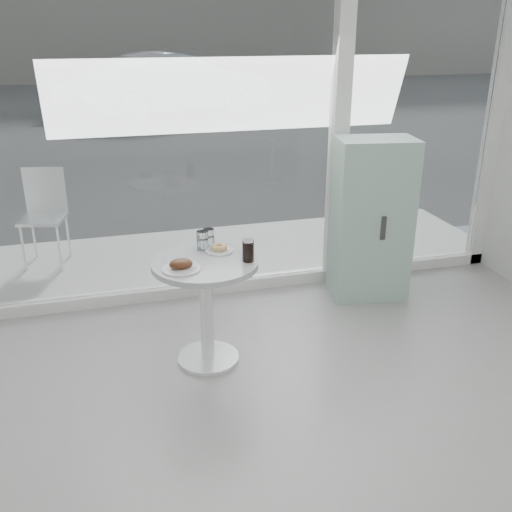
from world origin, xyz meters
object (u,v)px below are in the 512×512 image
object	(u,v)px
car_silver	(176,85)
car_white	(128,89)
water_tumbler_a	(203,241)
patio_chair	(44,210)
cola_glass	(248,251)
plate_fritter	(182,266)
mint_cabinet	(371,220)
main_table	(206,290)
plate_donut	(219,249)
water_tumbler_b	(209,239)

from	to	relation	value
car_silver	car_white	bearing A→B (deg)	50.78
car_white	water_tumbler_a	xyz separation A→B (m)	(-0.25, -12.31, 0.16)
patio_chair	cola_glass	xyz separation A→B (m)	(1.46, -2.23, 0.27)
plate_fritter	cola_glass	size ratio (longest dim) A/B	1.66
car_silver	water_tumbler_a	size ratio (longest dim) A/B	36.08
car_silver	water_tumbler_a	xyz separation A→B (m)	(-1.46, -11.76, 0.03)
car_silver	plate_fritter	xyz separation A→B (m)	(-1.66, -12.08, 0.00)
car_white	water_tumbler_a	size ratio (longest dim) A/B	29.55
car_white	patio_chair	bearing A→B (deg)	179.07
patio_chair	car_white	world-z (taller)	car_white
mint_cabinet	car_white	distance (m)	11.88
main_table	cola_glass	size ratio (longest dim) A/B	5.11
patio_chair	plate_donut	distance (m)	2.41
main_table	plate_fritter	size ratio (longest dim) A/B	3.09
main_table	car_silver	bearing A→B (deg)	82.91
car_white	cola_glass	xyz separation A→B (m)	(0.00, -12.60, 0.17)
water_tumbler_a	plate_fritter	bearing A→B (deg)	-121.79
main_table	water_tumbler_a	size ratio (longest dim) A/B	5.76
car_white	main_table	bearing A→B (deg)	-174.20
water_tumbler_b	cola_glass	world-z (taller)	cola_glass
patio_chair	cola_glass	distance (m)	2.68
car_silver	plate_fritter	size ratio (longest dim) A/B	19.36
mint_cabinet	water_tumbler_a	xyz separation A→B (m)	(-1.54, -0.50, 0.14)
mint_cabinet	car_silver	world-z (taller)	car_silver
patio_chair	plate_fritter	distance (m)	2.48
plate_donut	water_tumbler_b	world-z (taller)	water_tumbler_b
patio_chair	water_tumbler_a	world-z (taller)	patio_chair
water_tumbler_a	cola_glass	xyz separation A→B (m)	(0.25, -0.29, 0.01)
mint_cabinet	water_tumbler_b	bearing A→B (deg)	-153.86
water_tumbler_b	main_table	bearing A→B (deg)	-106.95
plate_donut	cola_glass	bearing A→B (deg)	-55.66
cola_glass	main_table	bearing A→B (deg)	163.71
car_silver	mint_cabinet	bearing A→B (deg)	165.53
mint_cabinet	patio_chair	size ratio (longest dim) A/B	1.51
car_white	car_silver	world-z (taller)	car_silver
main_table	water_tumbler_b	distance (m)	0.39
cola_glass	car_silver	bearing A→B (deg)	84.26
patio_chair	car_silver	bearing A→B (deg)	86.71
plate_donut	plate_fritter	bearing A→B (deg)	-140.79
mint_cabinet	car_silver	size ratio (longest dim) A/B	0.29
patio_chair	water_tumbler_a	xyz separation A→B (m)	(1.21, -1.94, 0.26)
plate_fritter	cola_glass	xyz separation A→B (m)	(0.45, 0.02, 0.05)
water_tumbler_a	water_tumbler_b	world-z (taller)	water_tumbler_a
main_table	plate_fritter	distance (m)	0.32
water_tumbler_b	cola_glass	size ratio (longest dim) A/B	0.86
car_silver	cola_glass	bearing A→B (deg)	159.39
patio_chair	plate_donut	bearing A→B (deg)	-45.04
water_tumbler_b	car_white	bearing A→B (deg)	89.09
patio_chair	car_white	distance (m)	10.47
car_white	water_tumbler_a	distance (m)	12.32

